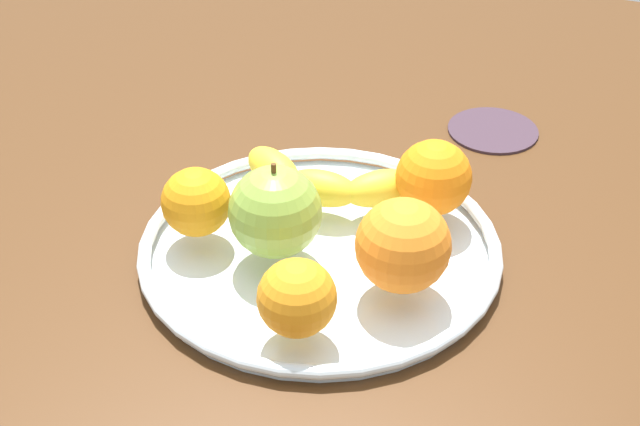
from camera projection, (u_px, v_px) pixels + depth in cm
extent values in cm
cube|color=#492B14|center=(320.00, 273.00, 83.49)|extent=(141.33, 141.33, 4.00)
cylinder|color=silver|center=(320.00, 254.00, 82.14)|extent=(31.10, 31.10, 0.60)
torus|color=silver|center=(320.00, 246.00, 81.62)|extent=(32.39, 32.39, 1.20)
ellipsoid|color=yellow|center=(274.00, 169.00, 87.55)|extent=(7.94, 6.64, 3.45)
ellipsoid|color=yellow|center=(321.00, 188.00, 84.92)|extent=(7.44, 4.02, 3.45)
ellipsoid|color=yellow|center=(381.00, 188.00, 84.90)|extent=(7.72, 7.26, 3.45)
ellipsoid|color=brown|center=(413.00, 182.00, 85.68)|extent=(3.09, 3.14, 2.42)
sphere|color=#85AD3E|center=(275.00, 212.00, 77.87)|extent=(8.09, 8.09, 8.09)
cylinder|color=#593819|center=(274.00, 170.00, 75.39)|extent=(0.44, 0.44, 1.20)
sphere|color=orange|center=(434.00, 178.00, 83.14)|extent=(7.00, 7.00, 7.00)
sphere|color=orange|center=(403.00, 245.00, 74.21)|extent=(7.92, 7.92, 7.92)
sphere|color=orange|center=(196.00, 202.00, 80.66)|extent=(6.23, 6.23, 6.23)
sphere|color=orange|center=(297.00, 298.00, 70.23)|extent=(6.27, 6.27, 6.27)
cylinder|color=#382732|center=(493.00, 129.00, 99.96)|extent=(9.85, 9.85, 0.60)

